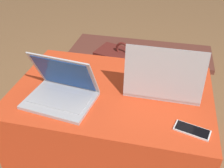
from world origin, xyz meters
TOP-DOWN VIEW (x-y plane):
  - ground_plane at (0.00, 0.00)m, footprint 14.00×14.00m
  - ottoman at (0.00, 0.00)m, footprint 1.03×0.69m
  - laptop_near at (-0.22, -0.13)m, footprint 0.35×0.28m
  - laptop_far at (0.26, 0.05)m, footprint 0.38×0.26m
  - cell_phone at (0.40, -0.22)m, footprint 0.16×0.10m
  - backpack at (-0.03, 0.48)m, footprint 0.40×0.32m
  - fireplace_hearth at (0.00, 1.30)m, footprint 1.40×0.50m

SIDE VIEW (x-z plane):
  - ground_plane at x=0.00m, z-range 0.00..0.00m
  - fireplace_hearth at x=0.00m, z-range 0.00..0.04m
  - backpack at x=-0.03m, z-range -0.05..0.47m
  - ottoman at x=0.00m, z-range 0.00..0.47m
  - cell_phone at x=0.40m, z-range 0.46..0.47m
  - laptop_near at x=-0.22m, z-range 0.40..0.63m
  - laptop_far at x=0.26m, z-range 0.38..0.66m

